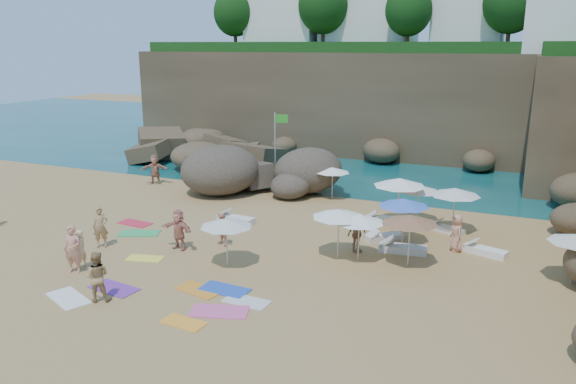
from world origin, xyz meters
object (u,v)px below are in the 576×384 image
at_px(person_stand_2, 309,177).
at_px(person_stand_1, 97,277).
at_px(parasol_0, 333,170).
at_px(flag_pole, 277,139).
at_px(parasol_1, 455,192).
at_px(person_stand_3, 357,233).
at_px(person_stand_5, 155,169).
at_px(person_stand_6, 80,249).
at_px(lounger_0, 236,219).
at_px(person_stand_4, 457,233).
at_px(rock_outcrop, 258,190).
at_px(person_stand_0, 73,249).
at_px(parasol_2, 419,188).

bearing_deg(person_stand_2, person_stand_1, 104.40).
height_order(parasol_0, person_stand_2, parasol_0).
xyz_separation_m(flag_pole, parasol_1, (11.53, -5.42, -0.89)).
height_order(person_stand_2, person_stand_3, person_stand_3).
height_order(person_stand_5, person_stand_6, person_stand_5).
bearing_deg(person_stand_3, person_stand_2, 62.50).
distance_m(flag_pole, person_stand_3, 12.74).
xyz_separation_m(lounger_0, person_stand_2, (1.03, 7.42, 0.66)).
relative_size(person_stand_2, person_stand_5, 0.86).
distance_m(parasol_1, person_stand_3, 5.56).
height_order(lounger_0, person_stand_1, person_stand_1).
bearing_deg(person_stand_3, person_stand_4, -34.66).
bearing_deg(rock_outcrop, parasol_0, -0.28).
height_order(rock_outcrop, parasol_0, parasol_0).
relative_size(rock_outcrop, parasol_1, 2.95).
height_order(rock_outcrop, person_stand_0, person_stand_0).
bearing_deg(parasol_1, person_stand_0, -140.32).
bearing_deg(flag_pole, person_stand_1, -86.12).
bearing_deg(flag_pole, person_stand_0, -94.93).
bearing_deg(person_stand_5, person_stand_3, -47.55).
relative_size(person_stand_2, person_stand_4, 0.99).
distance_m(parasol_1, person_stand_4, 2.69).
height_order(parasol_2, person_stand_1, parasol_2).
height_order(rock_outcrop, person_stand_3, person_stand_3).
relative_size(parasol_0, person_stand_2, 1.21).
bearing_deg(person_stand_4, parasol_2, -173.43).
bearing_deg(parasol_2, person_stand_5, 175.16).
bearing_deg(rock_outcrop, parasol_1, -16.37).
bearing_deg(person_stand_5, parasol_1, -31.46).
distance_m(parasol_2, person_stand_4, 4.16).
relative_size(person_stand_0, person_stand_4, 1.17).
bearing_deg(person_stand_2, person_stand_0, 94.67).
bearing_deg(person_stand_6, person_stand_4, 120.19).
xyz_separation_m(rock_outcrop, person_stand_2, (2.83, 1.28, 0.81)).
bearing_deg(parasol_1, parasol_0, 154.10).
relative_size(rock_outcrop, parasol_2, 3.37).
bearing_deg(parasol_0, person_stand_3, -64.04).
xyz_separation_m(lounger_0, person_stand_3, (6.72, -1.58, 0.69)).
xyz_separation_m(person_stand_0, person_stand_2, (3.78, 15.51, -0.15)).
height_order(rock_outcrop, person_stand_6, person_stand_6).
distance_m(parasol_2, lounger_0, 9.22).
bearing_deg(person_stand_6, parasol_0, 156.93).
bearing_deg(parasol_2, person_stand_6, -135.03).
bearing_deg(rock_outcrop, person_stand_6, -94.44).
bearing_deg(flag_pole, person_stand_5, -157.17).
bearing_deg(person_stand_2, parasol_1, 170.66).
height_order(parasol_0, person_stand_3, parasol_0).
height_order(person_stand_0, person_stand_2, person_stand_0).
relative_size(rock_outcrop, person_stand_2, 4.24).
relative_size(person_stand_0, person_stand_5, 1.01).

